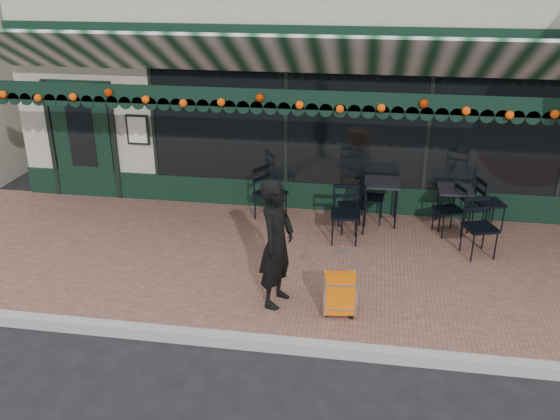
% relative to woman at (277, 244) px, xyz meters
% --- Properties ---
extents(ground, '(80.00, 80.00, 0.00)m').
position_rel_woman_xyz_m(ground, '(0.64, -0.75, -1.01)').
color(ground, black).
rests_on(ground, ground).
extents(sidewalk, '(18.00, 4.00, 0.15)m').
position_rel_woman_xyz_m(sidewalk, '(0.64, 1.25, -0.93)').
color(sidewalk, brown).
rests_on(sidewalk, ground).
extents(curb, '(18.00, 0.16, 0.15)m').
position_rel_woman_xyz_m(curb, '(0.64, -0.83, -0.93)').
color(curb, '#9E9E99').
rests_on(curb, ground).
extents(restaurant_building, '(12.00, 9.60, 4.50)m').
position_rel_woman_xyz_m(restaurant_building, '(0.64, 7.09, 1.27)').
color(restaurant_building, '#9B9586').
rests_on(restaurant_building, ground).
extents(woman, '(0.55, 0.71, 1.71)m').
position_rel_woman_xyz_m(woman, '(0.00, 0.00, 0.00)').
color(woman, black).
rests_on(woman, sidewalk).
extents(suitcase, '(0.42, 0.27, 0.90)m').
position_rel_woman_xyz_m(suitcase, '(0.83, -0.18, -0.56)').
color(suitcase, '#EC6107').
rests_on(suitcase, sidewalk).
extents(cafe_table_a, '(0.56, 0.56, 0.69)m').
position_rel_woman_xyz_m(cafe_table_a, '(2.53, 2.82, -0.24)').
color(cafe_table_a, black).
rests_on(cafe_table_a, sidewalk).
extents(cafe_table_b, '(0.60, 0.60, 0.74)m').
position_rel_woman_xyz_m(cafe_table_b, '(1.33, 2.84, -0.19)').
color(cafe_table_b, black).
rests_on(cafe_table_b, sidewalk).
extents(chair_a_left, '(0.54, 0.54, 0.83)m').
position_rel_woman_xyz_m(chair_a_left, '(2.42, 2.53, -0.44)').
color(chair_a_left, black).
rests_on(chair_a_left, sidewalk).
extents(chair_a_right, '(0.53, 0.53, 0.87)m').
position_rel_woman_xyz_m(chair_a_right, '(3.12, 2.89, -0.42)').
color(chair_a_right, black).
rests_on(chair_a_right, sidewalk).
extents(chair_a_front, '(0.58, 0.58, 0.90)m').
position_rel_woman_xyz_m(chair_a_front, '(2.80, 1.81, -0.40)').
color(chair_a_front, black).
rests_on(chair_a_front, sidewalk).
extents(chair_b_left, '(0.51, 0.51, 0.85)m').
position_rel_woman_xyz_m(chair_b_left, '(0.85, 2.40, -0.43)').
color(chair_b_left, black).
rests_on(chair_b_left, sidewalk).
extents(chair_b_right, '(0.45, 0.45, 0.83)m').
position_rel_woman_xyz_m(chair_b_right, '(1.17, 2.86, -0.44)').
color(chair_b_right, black).
rests_on(chair_b_right, sidewalk).
extents(chair_b_front, '(0.48, 0.48, 0.91)m').
position_rel_woman_xyz_m(chair_b_front, '(0.77, 1.98, -0.40)').
color(chair_b_front, black).
rests_on(chair_b_front, sidewalk).
extents(chair_solo, '(0.64, 0.64, 0.93)m').
position_rel_woman_xyz_m(chair_solo, '(-0.55, 2.69, -0.39)').
color(chair_solo, black).
rests_on(chair_solo, sidewalk).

